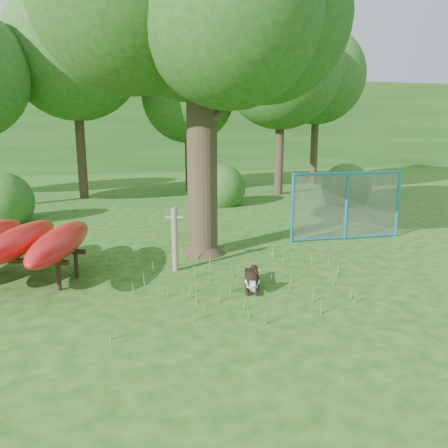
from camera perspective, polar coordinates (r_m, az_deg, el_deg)
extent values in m
plane|color=#1D4F0F|center=(7.17, 0.75, -9.91)|extent=(80.00, 80.00, 0.00)
cylinder|color=#31271B|center=(9.39, -2.90, 11.13)|extent=(0.75, 0.75, 5.05)
cone|color=#31271B|center=(9.70, -2.75, -2.42)|extent=(1.13, 1.13, 0.50)
sphere|color=#1A4915|center=(10.38, 5.56, 25.25)|extent=(3.64, 3.64, 3.64)
sphere|color=#1A4915|center=(8.43, 0.83, 25.57)|extent=(3.23, 3.23, 3.23)
cylinder|color=#31271B|center=(9.43, 0.88, 15.44)|extent=(1.44, 0.42, 1.08)
cylinder|color=#31271B|center=(9.64, -6.13, 17.71)|extent=(1.01, 0.89, 1.03)
cylinder|color=#6F6653|center=(8.48, -6.44, -2.02)|extent=(0.14, 0.14, 1.25)
cylinder|color=#6F6653|center=(8.38, -6.51, 0.86)|extent=(0.34, 0.15, 0.07)
cylinder|color=black|center=(8.02, -20.79, -6.46)|extent=(0.10, 0.10, 0.48)
cylinder|color=black|center=(8.59, -18.75, -5.09)|extent=(0.10, 0.10, 0.48)
cube|color=black|center=(9.13, -25.95, -3.01)|extent=(2.72, 1.08, 0.08)
ellipsoid|color=red|center=(8.59, -25.15, -1.98)|extent=(1.28, 2.95, 0.46)
ellipsoid|color=red|center=(8.21, -20.59, -2.20)|extent=(1.19, 2.95, 0.46)
cube|color=black|center=(7.79, 3.64, -7.23)|extent=(0.40, 0.68, 0.22)
cube|color=silver|center=(7.54, 3.68, -7.98)|extent=(0.23, 0.18, 0.20)
sphere|color=black|center=(7.33, 3.73, -7.16)|extent=(0.24, 0.24, 0.24)
cube|color=silver|center=(7.24, 3.74, -7.71)|extent=(0.12, 0.15, 0.08)
sphere|color=silver|center=(7.32, 3.15, -7.47)|extent=(0.11, 0.11, 0.11)
sphere|color=silver|center=(7.32, 4.30, -7.47)|extent=(0.11, 0.11, 0.11)
cone|color=black|center=(7.32, 3.23, -6.12)|extent=(0.12, 0.12, 0.11)
cone|color=black|center=(7.32, 4.23, -6.13)|extent=(0.09, 0.10, 0.11)
cylinder|color=black|center=(7.43, 3.06, -8.73)|extent=(0.14, 0.28, 0.06)
cylinder|color=black|center=(7.43, 4.33, -8.74)|extent=(0.14, 0.28, 0.06)
sphere|color=black|center=(8.09, 3.92, -5.81)|extent=(0.15, 0.15, 0.15)
torus|color=#193AC1|center=(7.41, 3.71, -7.37)|extent=(0.24, 0.13, 0.23)
cylinder|color=teal|center=(10.66, 8.91, 2.07)|extent=(0.08, 0.08, 1.70)
cylinder|color=teal|center=(11.24, 15.70, 2.28)|extent=(0.08, 0.08, 1.70)
cylinder|color=teal|center=(11.96, 21.75, 2.44)|extent=(0.08, 0.08, 1.70)
cylinder|color=teal|center=(11.14, 15.94, 6.40)|extent=(2.84, 0.17, 0.07)
cylinder|color=teal|center=(11.40, 15.47, -1.70)|extent=(2.84, 0.17, 0.07)
plane|color=gray|center=(11.24, 15.70, 2.28)|extent=(2.83, 0.10, 2.83)
cylinder|color=#44842B|center=(7.98, 4.36, -6.84)|extent=(0.02, 0.02, 0.20)
sphere|color=yellow|center=(7.95, 4.37, -6.16)|extent=(0.04, 0.04, 0.04)
sphere|color=yellow|center=(7.97, 4.64, -6.03)|extent=(0.04, 0.04, 0.04)
sphere|color=yellow|center=(7.97, 4.12, -6.16)|extent=(0.04, 0.04, 0.04)
sphere|color=yellow|center=(7.92, 4.55, -6.22)|extent=(0.04, 0.04, 0.04)
sphere|color=yellow|center=(7.92, 4.25, -6.14)|extent=(0.04, 0.04, 0.04)
cylinder|color=#31271B|center=(18.47, -18.31, 11.37)|extent=(0.36, 0.36, 5.25)
sphere|color=#23561C|center=(18.70, -18.96, 20.58)|extent=(5.20, 5.20, 5.20)
cylinder|color=#31271B|center=(19.70, -4.60, 9.91)|extent=(0.36, 0.36, 3.85)
sphere|color=#23561C|center=(19.73, -4.72, 16.30)|extent=(4.00, 4.00, 4.00)
cylinder|color=#31271B|center=(18.66, 7.28, 11.12)|extent=(0.36, 0.36, 4.76)
sphere|color=#23561C|center=(18.81, 7.51, 19.43)|extent=(4.80, 4.80, 4.80)
cylinder|color=#31271B|center=(22.60, 11.76, 11.32)|extent=(0.36, 0.36, 4.90)
sphere|color=#23561C|center=(22.75, 12.07, 18.38)|extent=(4.60, 4.60, 4.60)
sphere|color=#23561C|center=(14.57, -26.74, 0.20)|extent=(1.80, 1.80, 1.80)
sphere|color=#23561C|center=(16.80, 15.53, 2.51)|extent=(1.80, 1.80, 1.80)
sphere|color=#23561C|center=(16.08, -0.41, 2.54)|extent=(1.80, 1.80, 1.80)
cube|color=#23561C|center=(34.47, -11.31, 12.47)|extent=(80.00, 12.00, 6.00)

